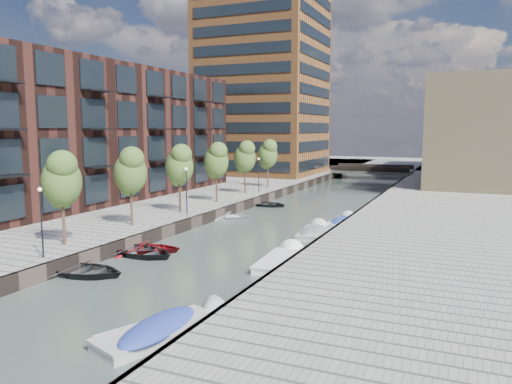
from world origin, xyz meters
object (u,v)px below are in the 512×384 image
Objects in this scene: tree_3 at (179,164)px; tree_6 at (268,153)px; bridge at (372,171)px; sloop_4 at (266,206)px; tree_1 at (62,178)px; motorboat_2 at (282,261)px; motorboat_0 at (170,329)px; tree_4 at (216,160)px; sloop_3 at (229,219)px; motorboat_1 at (170,328)px; sloop_2 at (146,253)px; sloop_1 at (142,256)px; car at (434,177)px; sloop_0 at (84,275)px; tree_5 at (245,156)px; motorboat_4 at (313,232)px; tree_2 at (130,170)px; motorboat_3 at (342,222)px.

tree_3 and tree_6 have the same top height.
bridge is at bearing 71.90° from tree_6.
tree_1 is at bearing 177.39° from sloop_4.
tree_3 is 16.85m from motorboat_2.
motorboat_0 is (4.41, -68.46, -1.16)m from bridge.
motorboat_0 is (12.91, -28.46, -5.07)m from tree_4.
tree_4 reaches higher than motorboat_0.
tree_4 is 1.43× the size of sloop_3.
motorboat_1 is at bearing -58.98° from tree_3.
tree_4 reaches higher than sloop_2.
tree_1 is 18.50m from sloop_3.
tree_1 is 1.00× the size of tree_4.
sloop_4 is 34.63m from motorboat_1.
car is at bearing -9.12° from sloop_1.
sloop_0 is at bearing -174.64° from sloop_4.
bridge is at bearing 133.50° from car.
tree_1 is 1.16× the size of sloop_1.
tree_5 is 1.07× the size of motorboat_1.
tree_6 is at bearing 26.30° from sloop_4.
motorboat_1 is at bearing -65.64° from tree_4.
tree_5 is 25.27m from sloop_2.
bridge is 2.48× the size of motorboat_4.
motorboat_0 is at bearing -159.25° from sloop_4.
motorboat_0 is (12.91, -14.46, -5.07)m from tree_2.
car is at bearing 65.70° from tree_2.
bridge reaches higher than sloop_1.
sloop_1 is at bearing -120.58° from motorboat_3.
car reaches higher than motorboat_0.
sloop_4 reaches higher than sloop_3.
motorboat_3 is at bearing -100.43° from car.
motorboat_1 is (12.83, -42.33, -5.09)m from tree_6.
tree_5 reaches higher than sloop_0.
tree_5 is (0.00, 21.00, 0.00)m from tree_2.
bridge is 2.18× the size of tree_4.
motorboat_0 is at bearing -30.02° from tree_1.
tree_2 is at bearing 171.22° from motorboat_2.
sloop_2 is (-0.29, 0.87, 0.00)m from sloop_1.
motorboat_4 reaches higher than sloop_1.
tree_3 reaches higher than car.
tree_3 is 1.00× the size of tree_6.
tree_5 reaches higher than motorboat_2.
bridge is 43.91m from sloop_3.
motorboat_1 is (12.83, -35.33, -5.09)m from tree_5.
tree_5 is (-8.50, -33.00, 3.92)m from bridge.
motorboat_2 is at bearing -50.49° from tree_4.
tree_4 is 21.44m from motorboat_2.
sloop_3 is (3.22, 3.43, -5.31)m from tree_3.
sloop_3 is at bearing 111.26° from motorboat_0.
motorboat_3 is at bearing 88.18° from motorboat_1.
motorboat_4 is (8.94, 16.10, 0.21)m from sloop_0.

